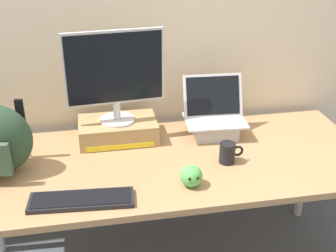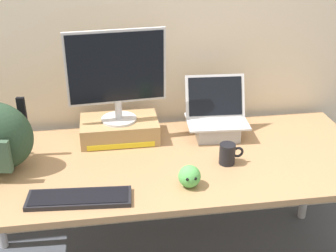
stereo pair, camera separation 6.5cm
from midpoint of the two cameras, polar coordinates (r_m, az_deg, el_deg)
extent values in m
cube|color=beige|center=(2.44, -3.07, 13.72)|extent=(7.00, 0.10, 2.60)
cube|color=#A87F56|center=(2.19, -0.86, -4.60)|extent=(1.99, 0.82, 0.03)
cylinder|color=#B2B2B7|center=(2.93, 16.38, -5.29)|extent=(0.05, 0.05, 0.69)
cube|color=#A88456|center=(2.36, -7.18, -0.50)|extent=(0.40, 0.24, 0.11)
cube|color=yellow|center=(2.26, -6.90, -2.68)|extent=(0.34, 0.00, 0.03)
cylinder|color=silver|center=(2.33, -7.26, 0.80)|extent=(0.18, 0.18, 0.01)
cylinder|color=silver|center=(2.31, -7.34, 2.07)|extent=(0.04, 0.04, 0.10)
cube|color=silver|center=(2.23, -7.67, 7.36)|extent=(0.50, 0.06, 0.37)
cube|color=black|center=(2.22, -7.63, 7.27)|extent=(0.47, 0.04, 0.35)
cube|color=#ADADB2|center=(2.40, 5.17, -0.28)|extent=(0.23, 0.21, 0.08)
cube|color=silver|center=(2.38, 5.21, 0.68)|extent=(0.33, 0.25, 0.01)
cube|color=#B7B7BC|center=(2.39, 5.13, 1.00)|extent=(0.29, 0.14, 0.00)
cube|color=silver|center=(2.40, 4.96, 3.86)|extent=(0.32, 0.11, 0.22)
cube|color=black|center=(2.39, 4.98, 3.86)|extent=(0.29, 0.09, 0.19)
cube|color=black|center=(1.92, -11.92, -9.24)|extent=(0.44, 0.17, 0.02)
cube|color=black|center=(1.91, -11.95, -8.96)|extent=(0.41, 0.14, 0.00)
cube|color=black|center=(2.22, -18.91, 0.23)|extent=(0.04, 0.03, 0.25)
cylinder|color=black|center=(2.14, 6.68, -3.43)|extent=(0.08, 0.08, 0.10)
torus|color=black|center=(2.16, 8.02, -3.17)|extent=(0.06, 0.01, 0.06)
sphere|color=#56B256|center=(1.96, 2.02, -6.37)|extent=(0.10, 0.10, 0.10)
sphere|color=black|center=(1.92, 1.79, -6.78)|extent=(0.01, 0.01, 0.01)
sphere|color=black|center=(1.92, 2.81, -6.67)|extent=(0.01, 0.01, 0.01)
camera|label=1|loc=(0.03, -90.89, -0.44)|focal=47.87mm
camera|label=2|loc=(0.03, 89.11, 0.44)|focal=47.87mm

